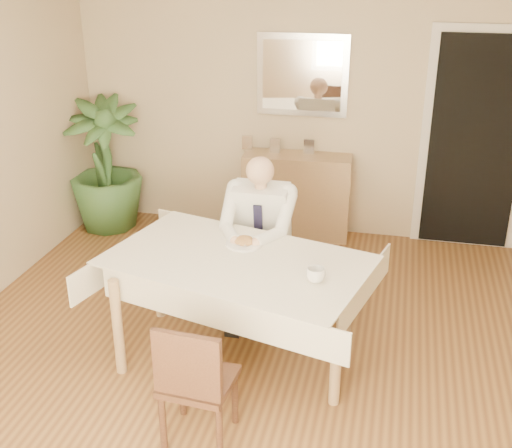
% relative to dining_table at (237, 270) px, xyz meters
% --- Properties ---
extents(room, '(5.00, 5.02, 2.60)m').
position_rel_dining_table_xyz_m(room, '(0.09, -0.20, 0.63)').
color(room, brown).
rests_on(room, ground).
extents(doorway, '(0.96, 0.07, 2.10)m').
position_rel_dining_table_xyz_m(doorway, '(1.64, 2.27, 0.33)').
color(doorway, silver).
rests_on(doorway, ground).
extents(mirror, '(0.86, 0.04, 0.76)m').
position_rel_dining_table_xyz_m(mirror, '(0.04, 2.27, 0.88)').
color(mirror, silver).
rests_on(mirror, room).
extents(dining_table, '(1.96, 1.44, 0.75)m').
position_rel_dining_table_xyz_m(dining_table, '(0.00, 0.00, 0.00)').
color(dining_table, '#98784A').
rests_on(dining_table, ground).
extents(chair_far, '(0.42, 0.42, 0.83)m').
position_rel_dining_table_xyz_m(chair_far, '(0.00, 0.87, -0.21)').
color(chair_far, '#432818').
rests_on(chair_far, ground).
extents(chair_near, '(0.41, 0.42, 0.82)m').
position_rel_dining_table_xyz_m(chair_near, '(-0.01, -0.92, -0.21)').
color(chair_near, '#432818').
rests_on(chair_near, ground).
extents(seated_man, '(0.48, 0.72, 1.24)m').
position_rel_dining_table_xyz_m(seated_man, '(0.00, 0.59, 0.02)').
color(seated_man, white).
rests_on(seated_man, ground).
extents(plate, '(0.26, 0.26, 0.02)m').
position_rel_dining_table_xyz_m(plate, '(-0.01, 0.23, 0.09)').
color(plate, white).
rests_on(plate, dining_table).
extents(food, '(0.14, 0.14, 0.06)m').
position_rel_dining_table_xyz_m(food, '(-0.01, 0.23, 0.11)').
color(food, brown).
rests_on(food, dining_table).
extents(knife, '(0.01, 0.13, 0.01)m').
position_rel_dining_table_xyz_m(knife, '(0.03, 0.17, 0.11)').
color(knife, silver).
rests_on(knife, dining_table).
extents(fork, '(0.01, 0.13, 0.01)m').
position_rel_dining_table_xyz_m(fork, '(-0.05, 0.17, 0.11)').
color(fork, silver).
rests_on(fork, dining_table).
extents(coffee_mug, '(0.13, 0.13, 0.09)m').
position_rel_dining_table_xyz_m(coffee_mug, '(0.55, -0.19, 0.13)').
color(coffee_mug, white).
rests_on(coffee_mug, dining_table).
extents(sideboard, '(1.05, 0.41, 0.82)m').
position_rel_dining_table_xyz_m(sideboard, '(0.04, 2.12, -0.26)').
color(sideboard, '#98784A').
rests_on(sideboard, ground).
extents(photo_frame_left, '(0.10, 0.02, 0.14)m').
position_rel_dining_table_xyz_m(photo_frame_left, '(-0.47, 2.20, 0.23)').
color(photo_frame_left, silver).
rests_on(photo_frame_left, sideboard).
extents(photo_frame_center, '(0.10, 0.02, 0.14)m').
position_rel_dining_table_xyz_m(photo_frame_center, '(-0.18, 2.16, 0.23)').
color(photo_frame_center, silver).
rests_on(photo_frame_center, sideboard).
extents(photo_frame_right, '(0.10, 0.02, 0.14)m').
position_rel_dining_table_xyz_m(photo_frame_right, '(0.14, 2.20, 0.23)').
color(photo_frame_right, silver).
rests_on(photo_frame_right, sideboard).
extents(potted_palm, '(0.94, 0.94, 1.32)m').
position_rel_dining_table_xyz_m(potted_palm, '(-1.86, 1.89, -0.01)').
color(potted_palm, '#325929').
rests_on(potted_palm, ground).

